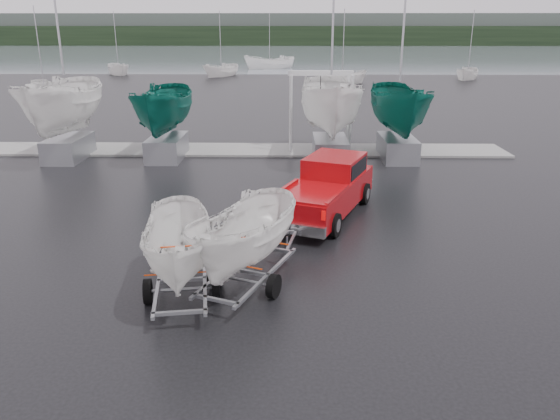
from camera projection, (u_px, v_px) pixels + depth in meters
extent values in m
plane|color=black|center=(164.00, 244.00, 16.49)|extent=(120.00, 120.00, 0.00)
plane|color=gray|center=(272.00, 58.00, 111.16)|extent=(300.00, 300.00, 0.00)
cube|color=gray|center=(218.00, 150.00, 28.78)|extent=(30.00, 3.00, 0.12)
cube|color=black|center=(279.00, 36.00, 176.45)|extent=(300.00, 8.00, 6.00)
cube|color=#4C5651|center=(279.00, 29.00, 183.38)|extent=(300.00, 6.00, 10.00)
cube|color=#9E080D|center=(325.00, 194.00, 18.79)|extent=(3.88, 5.91, 0.92)
cube|color=#9E080D|center=(335.00, 167.00, 19.43)|extent=(2.49, 2.73, 0.82)
cube|color=black|center=(335.00, 166.00, 19.42)|extent=(2.42, 2.51, 0.53)
cube|color=silver|center=(295.00, 229.00, 16.40)|extent=(1.87, 0.89, 0.34)
cylinder|color=black|center=(317.00, 188.00, 20.85)|extent=(0.56, 0.82, 0.77)
cylinder|color=black|center=(364.00, 193.00, 20.17)|extent=(0.56, 0.82, 0.77)
cylinder|color=black|center=(280.00, 217.00, 17.65)|extent=(0.56, 0.82, 0.77)
cylinder|color=black|center=(334.00, 225.00, 16.97)|extent=(0.56, 0.82, 0.77)
cube|color=#95989E|center=(228.00, 268.00, 13.82)|extent=(1.42, 3.37, 0.08)
cube|color=#95989E|center=(268.00, 275.00, 13.42)|extent=(1.42, 3.37, 0.08)
cylinder|color=#95989E|center=(244.00, 280.00, 13.49)|extent=(1.51, 0.67, 0.08)
cylinder|color=black|center=(216.00, 275.00, 13.79)|extent=(0.39, 0.62, 0.60)
cylinder|color=black|center=(274.00, 286.00, 13.20)|extent=(0.39, 0.62, 0.60)
imported|color=white|center=(246.00, 183.00, 12.88)|extent=(2.23, 2.25, 4.52)
cube|color=red|center=(261.00, 240.00, 14.14)|extent=(1.45, 0.62, 0.03)
cube|color=red|center=(232.00, 264.00, 12.75)|extent=(1.45, 0.62, 0.03)
cube|color=#95989E|center=(159.00, 281.00, 13.11)|extent=(0.64, 3.57, 0.08)
cube|color=#95989E|center=(205.00, 279.00, 13.26)|extent=(0.64, 3.57, 0.08)
cylinder|color=#95989E|center=(182.00, 289.00, 13.05)|extent=(1.59, 0.33, 0.08)
cylinder|color=black|center=(148.00, 291.00, 12.94)|extent=(0.27, 0.62, 0.60)
cylinder|color=black|center=(215.00, 287.00, 13.15)|extent=(0.27, 0.62, 0.60)
imported|color=white|center=(176.00, 194.00, 12.48)|extent=(1.85, 1.89, 4.29)
cube|color=red|center=(182.00, 246.00, 13.76)|extent=(1.54, 0.28, 0.03)
cube|color=red|center=(179.00, 273.00, 12.26)|extent=(1.54, 0.28, 0.03)
cylinder|color=silver|center=(291.00, 115.00, 27.33)|extent=(0.16, 0.58, 3.99)
cylinder|color=silver|center=(291.00, 111.00, 28.84)|extent=(0.16, 0.58, 3.99)
cylinder|color=silver|center=(351.00, 115.00, 27.28)|extent=(0.16, 0.58, 3.99)
cylinder|color=silver|center=(347.00, 111.00, 28.79)|extent=(0.16, 0.58, 3.99)
cube|color=silver|center=(321.00, 73.00, 27.42)|extent=(3.30, 0.25, 0.25)
cube|color=#95989E|center=(69.00, 148.00, 26.85)|extent=(1.60, 3.20, 1.10)
imported|color=white|center=(57.00, 57.00, 25.46)|extent=(2.83, 2.90, 7.52)
cube|color=#95989E|center=(167.00, 148.00, 26.96)|extent=(1.60, 3.20, 1.10)
imported|color=#0D5E4E|center=(162.00, 68.00, 25.72)|extent=(2.47, 2.54, 6.58)
cube|color=#95989E|center=(330.00, 149.00, 26.63)|extent=(1.60, 3.20, 1.10)
imported|color=white|center=(333.00, 56.00, 25.22)|extent=(2.87, 2.94, 7.62)
cube|color=#95989E|center=(397.00, 148.00, 26.85)|extent=(1.60, 3.20, 1.10)
imported|color=#0D5E4E|center=(403.00, 66.00, 25.59)|extent=(2.55, 2.62, 6.78)
cylinder|color=#B2B2B7|center=(405.00, 4.00, 25.18)|extent=(0.10, 0.10, 7.00)
imported|color=white|center=(45.00, 94.00, 52.17)|extent=(2.99, 3.01, 5.74)
cylinder|color=#B2B2B7|center=(39.00, 51.00, 50.89)|extent=(0.08, 0.08, 8.00)
imported|color=white|center=(221.00, 76.00, 70.50)|extent=(3.51, 3.54, 6.81)
cylinder|color=#B2B2B7|center=(220.00, 44.00, 69.21)|extent=(0.08, 0.08, 8.00)
imported|color=white|center=(342.00, 84.00, 61.64)|extent=(2.74, 2.70, 5.82)
cylinder|color=#B2B2B7|center=(343.00, 47.00, 60.35)|extent=(0.08, 0.08, 8.00)
imported|color=white|center=(467.00, 79.00, 66.63)|extent=(3.09, 3.12, 6.06)
cylinder|color=#B2B2B7|center=(471.00, 45.00, 65.34)|extent=(0.08, 0.08, 8.00)
imported|color=white|center=(119.00, 75.00, 72.89)|extent=(3.25, 3.28, 6.37)
cylinder|color=#B2B2B7|center=(116.00, 43.00, 71.61)|extent=(0.08, 0.08, 8.00)
imported|color=white|center=(270.00, 68.00, 83.23)|extent=(4.01, 3.96, 8.11)
cylinder|color=#B2B2B7|center=(270.00, 41.00, 81.95)|extent=(0.08, 0.08, 8.00)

